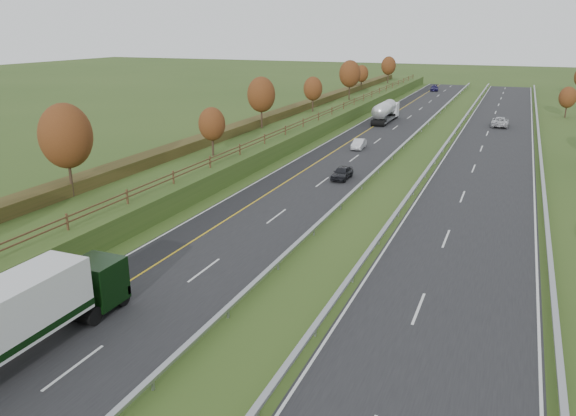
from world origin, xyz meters
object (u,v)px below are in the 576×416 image
object	(u,v)px
road_tanker	(386,111)
car_oncoming	(500,122)
car_silver_mid	(359,144)
car_small_far	(434,88)
car_dark_near	(342,173)

from	to	relation	value
road_tanker	car_oncoming	xyz separation A→B (m)	(18.25, 2.33, -1.04)
road_tanker	car_silver_mid	bearing A→B (deg)	-85.54
car_silver_mid	car_small_far	distance (m)	76.76
car_silver_mid	car_small_far	bearing A→B (deg)	88.62
road_tanker	car_dark_near	world-z (taller)	road_tanker
car_dark_near	car_silver_mid	xyz separation A→B (m)	(-2.53, 15.82, -0.03)
car_small_far	car_oncoming	distance (m)	54.07
car_small_far	car_oncoming	world-z (taller)	car_oncoming
car_dark_near	car_small_far	bearing A→B (deg)	93.23
car_dark_near	car_oncoming	size ratio (longest dim) A/B	0.70
car_silver_mid	car_oncoming	size ratio (longest dim) A/B	0.69
car_silver_mid	road_tanker	bearing A→B (deg)	92.02
car_dark_near	car_small_far	xyz separation A→B (m)	(-3.95, 92.56, 0.01)
road_tanker	car_small_far	distance (m)	53.39
road_tanker	car_silver_mid	distance (m)	23.47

